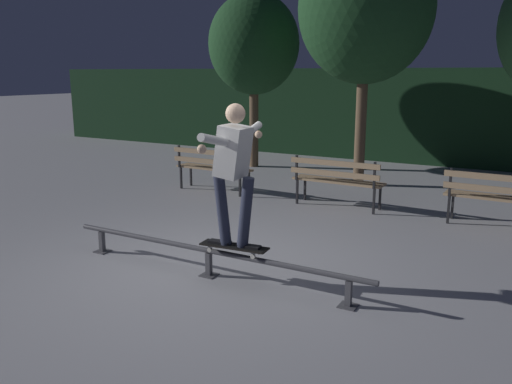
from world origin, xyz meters
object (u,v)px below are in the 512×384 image
skateboarder (234,163)px  tree_far_left (254,45)px  park_bench_left_center (336,177)px  park_bench_leftmost (212,165)px  tree_behind_benches (366,9)px  park_bench_right_center (501,194)px  skateboard (234,247)px  grind_rail (209,254)px

skateboarder → tree_far_left: size_ratio=0.38×
park_bench_left_center → tree_far_left: (-3.27, 2.90, 2.40)m
park_bench_leftmost → tree_behind_benches: 4.27m
park_bench_right_center → park_bench_leftmost: bearing=180.0°
tree_far_left → skateboarder: bearing=-62.1°
park_bench_right_center → tree_far_left: (-5.84, 2.90, 2.40)m
park_bench_left_center → tree_behind_benches: size_ratio=0.32×
park_bench_right_center → skateboard: bearing=-123.0°
park_bench_left_center → tree_far_left: size_ratio=0.39×
skateboard → skateboarder: bearing=5.1°
tree_behind_benches → tree_far_left: tree_behind_benches is taller
skateboarder → park_bench_leftmost: (-2.78, 3.66, -0.81)m
park_bench_left_center → park_bench_right_center: 2.58m
park_bench_leftmost → tree_behind_benches: bearing=41.8°
tree_behind_benches → skateboard: bearing=-85.2°
skateboard → park_bench_right_center: bearing=57.0°
grind_rail → park_bench_leftmost: size_ratio=2.46×
park_bench_right_center → grind_rail: bearing=-126.6°
grind_rail → skateboard: (0.35, -0.00, 0.15)m
park_bench_left_center → tree_far_left: 4.98m
grind_rail → tree_far_left: size_ratio=0.95×
grind_rail → skateboard: size_ratio=4.98×
park_bench_right_center → tree_behind_benches: tree_behind_benches is taller
skateboarder → tree_behind_benches: 6.12m
park_bench_leftmost → park_bench_right_center: size_ratio=1.00×
tree_behind_benches → tree_far_left: bearing=164.2°
park_bench_right_center → skateboarder: bearing=-122.9°
skateboard → park_bench_left_center: bearing=93.2°
skateboard → tree_behind_benches: tree_behind_benches is taller
park_bench_leftmost → tree_far_left: tree_far_left is taller
skateboard → park_bench_leftmost: 4.60m
park_bench_leftmost → park_bench_left_center: same height
park_bench_leftmost → tree_behind_benches: (2.29, 2.05, 2.96)m
tree_far_left → park_bench_left_center: bearing=-41.5°
park_bench_leftmost → park_bench_left_center: (2.58, 0.00, 0.00)m
skateboarder → park_bench_right_center: 4.44m
skateboarder → park_bench_right_center: (2.37, 3.66, -0.81)m
tree_behind_benches → park_bench_leftmost: bearing=-138.2°
skateboard → park_bench_leftmost: size_ratio=0.49×
tree_behind_benches → tree_far_left: 3.15m
grind_rail → park_bench_left_center: 3.67m
park_bench_leftmost → grind_rail: bearing=-56.4°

